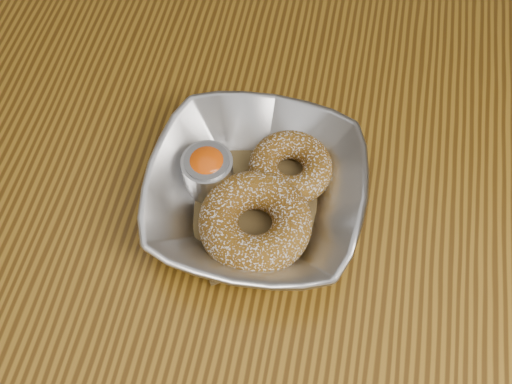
% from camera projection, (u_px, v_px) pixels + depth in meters
% --- Properties ---
extents(ground_plane, '(4.00, 4.00, 0.00)m').
position_uv_depth(ground_plane, '(260.00, 348.00, 1.31)').
color(ground_plane, '#565659').
rests_on(ground_plane, ground).
extents(table, '(1.20, 0.80, 0.75)m').
position_uv_depth(table, '(263.00, 206.00, 0.75)').
color(table, brown).
rests_on(table, ground_plane).
extents(serving_bowl, '(0.22, 0.22, 0.05)m').
position_uv_depth(serving_bowl, '(256.00, 193.00, 0.61)').
color(serving_bowl, '#B2B4B9').
rests_on(serving_bowl, table).
extents(parchment, '(0.20, 0.20, 0.00)m').
position_uv_depth(parchment, '(256.00, 202.00, 0.63)').
color(parchment, brown).
rests_on(parchment, table).
extents(donut_back, '(0.11, 0.11, 0.03)m').
position_uv_depth(donut_back, '(290.00, 167.00, 0.63)').
color(donut_back, brown).
rests_on(donut_back, parchment).
extents(donut_front, '(0.13, 0.13, 0.04)m').
position_uv_depth(donut_front, '(255.00, 222.00, 0.59)').
color(donut_front, brown).
rests_on(donut_front, parchment).
extents(ramekin, '(0.05, 0.05, 0.05)m').
position_uv_depth(ramekin, '(208.00, 171.00, 0.62)').
color(ramekin, '#B2B4B9').
rests_on(ramekin, table).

